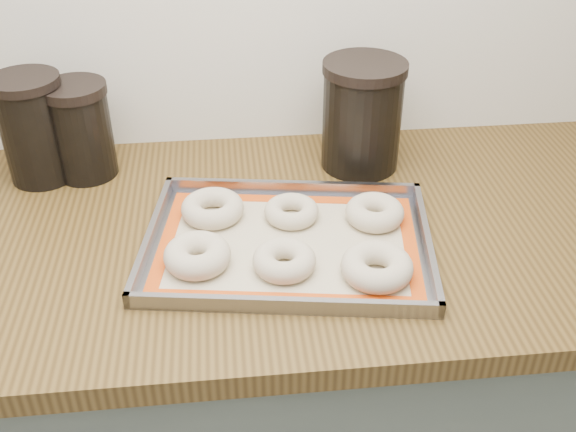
{
  "coord_description": "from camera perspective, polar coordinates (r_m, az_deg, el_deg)",
  "views": [
    {
      "loc": [
        0.06,
        0.73,
        1.56
      ],
      "look_at": [
        0.15,
        1.61,
        0.96
      ],
      "focal_mm": 42.0,
      "sensor_mm": 36.0,
      "label": 1
    }
  ],
  "objects": [
    {
      "name": "baking_tray",
      "position": [
        1.1,
        -0.0,
        -2.29
      ],
      "size": [
        0.5,
        0.4,
        0.03
      ],
      "rotation": [
        0.0,
        0.0,
        -0.15
      ],
      "color": "gray",
      "rests_on": "countertop"
    },
    {
      "name": "canister_mid",
      "position": [
        1.31,
        -17.13,
        6.96
      ],
      "size": [
        0.12,
        0.12,
        0.18
      ],
      "color": "black",
      "rests_on": "countertop"
    },
    {
      "name": "cabinet",
      "position": [
        1.47,
        -6.35,
        -16.19
      ],
      "size": [
        3.0,
        0.65,
        0.86
      ],
      "primitive_type": "cube",
      "color": "#5D665A",
      "rests_on": "floor"
    },
    {
      "name": "canister_right",
      "position": [
        1.29,
        6.29,
        8.49
      ],
      "size": [
        0.16,
        0.16,
        0.21
      ],
      "color": "black",
      "rests_on": "countertop"
    },
    {
      "name": "canister_left",
      "position": [
        1.33,
        -20.69,
        6.96
      ],
      "size": [
        0.13,
        0.13,
        0.2
      ],
      "color": "black",
      "rests_on": "countertop"
    },
    {
      "name": "bagel_front_left",
      "position": [
        1.05,
        -7.68,
        -3.32
      ],
      "size": [
        0.14,
        0.14,
        0.04
      ],
      "primitive_type": "torus",
      "rotation": [
        0.0,
        0.0,
        -0.38
      ],
      "color": "beige",
      "rests_on": "baking_mat"
    },
    {
      "name": "countertop",
      "position": [
        1.16,
        -7.73,
        -1.9
      ],
      "size": [
        3.06,
        0.68,
        0.04
      ],
      "primitive_type": "cube",
      "color": "brown",
      "rests_on": "cabinet"
    },
    {
      "name": "bagel_front_right",
      "position": [
        1.03,
        7.53,
        -4.28
      ],
      "size": [
        0.11,
        0.11,
        0.04
      ],
      "primitive_type": "torus",
      "rotation": [
        0.0,
        0.0,
        0.03
      ],
      "color": "beige",
      "rests_on": "baking_mat"
    },
    {
      "name": "bagel_back_mid",
      "position": [
        1.15,
        0.3,
        0.4
      ],
      "size": [
        0.11,
        0.11,
        0.03
      ],
      "primitive_type": "torus",
      "rotation": [
        0.0,
        0.0,
        -0.16
      ],
      "color": "beige",
      "rests_on": "baking_mat"
    },
    {
      "name": "bagel_back_left",
      "position": [
        1.16,
        -6.41,
        0.66
      ],
      "size": [
        0.12,
        0.12,
        0.04
      ],
      "primitive_type": "torus",
      "rotation": [
        0.0,
        0.0,
        0.07
      ],
      "color": "beige",
      "rests_on": "baking_mat"
    },
    {
      "name": "bagel_back_right",
      "position": [
        1.15,
        7.35,
        0.31
      ],
      "size": [
        0.11,
        0.11,
        0.04
      ],
      "primitive_type": "torus",
      "rotation": [
        0.0,
        0.0,
        0.1
      ],
      "color": "beige",
      "rests_on": "baking_mat"
    },
    {
      "name": "bagel_front_mid",
      "position": [
        1.04,
        -0.32,
        -3.78
      ],
      "size": [
        0.11,
        0.11,
        0.04
      ],
      "primitive_type": "torus",
      "rotation": [
        0.0,
        0.0,
        0.1
      ],
      "color": "beige",
      "rests_on": "baking_mat"
    },
    {
      "name": "baking_mat",
      "position": [
        1.1,
        0.0,
        -2.37
      ],
      "size": [
        0.46,
        0.35,
        0.0
      ],
      "rotation": [
        0.0,
        0.0,
        -0.15
      ],
      "color": "#C6B793",
      "rests_on": "baking_tray"
    }
  ]
}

